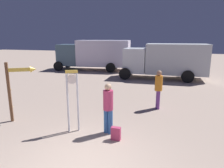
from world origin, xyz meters
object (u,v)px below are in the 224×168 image
at_px(standing_clock, 73,96).
at_px(person_near_clock, 108,106).
at_px(box_truck_far, 95,54).
at_px(arrow_sign, 18,82).
at_px(box_truck_near, 166,60).
at_px(person_distant, 158,88).
at_px(backpack, 116,134).

relative_size(standing_clock, person_near_clock, 1.24).
height_order(person_near_clock, box_truck_far, box_truck_far).
xyz_separation_m(person_near_clock, box_truck_far, (-5.33, 13.00, 0.63)).
height_order(standing_clock, arrow_sign, arrow_sign).
distance_m(standing_clock, person_near_clock, 1.28).
relative_size(person_near_clock, box_truck_far, 0.24).
bearing_deg(standing_clock, box_truck_near, 75.17).
bearing_deg(person_distant, standing_clock, -130.12).
bearing_deg(box_truck_near, backpack, -96.30).
height_order(arrow_sign, person_distant, arrow_sign).
bearing_deg(person_near_clock, box_truck_near, 81.39).
relative_size(box_truck_near, box_truck_far, 0.88).
bearing_deg(backpack, box_truck_near, 83.70).
relative_size(person_near_clock, person_distant, 0.99).
relative_size(arrow_sign, box_truck_near, 0.35).
distance_m(arrow_sign, person_distant, 5.92).
xyz_separation_m(arrow_sign, person_near_clock, (3.65, -0.13, -0.59)).
bearing_deg(box_truck_far, backpack, -66.93).
relative_size(person_distant, box_truck_far, 0.24).
height_order(backpack, person_distant, person_distant).
height_order(standing_clock, backpack, standing_clock).
height_order(box_truck_near, box_truck_far, box_truck_far).
bearing_deg(person_distant, person_near_clock, -115.95).
height_order(standing_clock, box_truck_far, box_truck_far).
xyz_separation_m(backpack, box_truck_far, (-5.71, 13.40, 1.40)).
xyz_separation_m(standing_clock, backpack, (1.60, -0.23, -1.09)).
height_order(arrow_sign, box_truck_near, box_truck_near).
xyz_separation_m(person_distant, box_truck_far, (-6.80, 9.96, 0.61)).
xyz_separation_m(standing_clock, person_near_clock, (1.22, 0.17, -0.31)).
bearing_deg(arrow_sign, person_near_clock, -1.99).
bearing_deg(person_distant, arrow_sign, -150.46).
relative_size(standing_clock, person_distant, 1.22).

